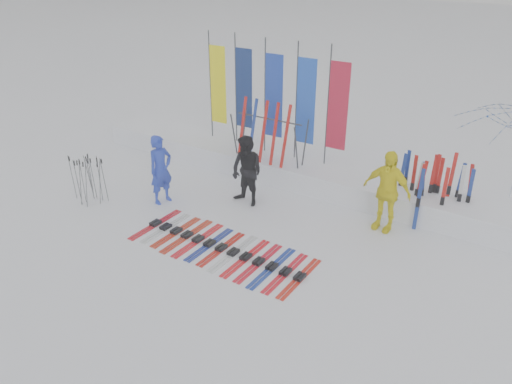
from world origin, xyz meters
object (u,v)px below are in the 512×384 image
Objects in this scene: person_yellow at (387,191)px; ski_rack at (269,133)px; person_black at (247,171)px; person_blue at (161,170)px; ski_row at (221,248)px.

ski_rack is at bearing 172.39° from person_yellow.
person_black is 0.93× the size of person_yellow.
person_blue is at bearing -119.60° from ski_rack.
ski_row is at bearing -73.32° from ski_rack.
person_blue is 0.88× the size of ski_rack.
person_black is at bearing -48.99° from person_blue.
person_blue is 5.54m from person_yellow.
ski_rack reaches higher than person_black.
ski_rack is (-1.11, 3.70, 1.35)m from ski_row.
person_yellow reaches higher than ski_row.
ski_rack is at bearing 106.68° from ski_row.
ski_rack is (1.53, 2.69, 0.48)m from person_blue.
person_yellow is 0.95× the size of ski_rack.
person_blue is 2.18m from person_black.
person_blue is at bearing -155.24° from person_yellow.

